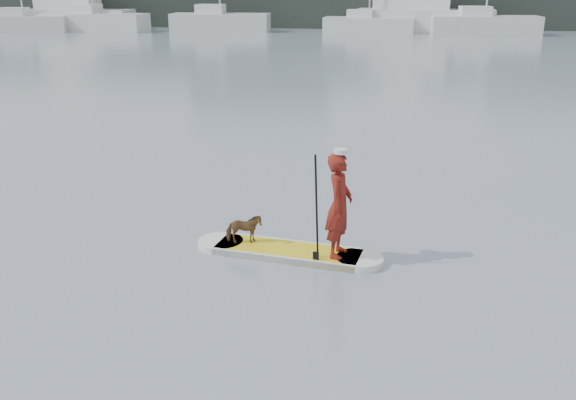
# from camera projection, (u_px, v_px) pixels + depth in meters

# --- Properties ---
(ground) EXTENTS (140.00, 140.00, 0.00)m
(ground) POSITION_uv_depth(u_px,v_px,m) (313.00, 215.00, 12.88)
(ground) COLOR slate
(ground) RESTS_ON ground
(paddleboard) EXTENTS (3.26, 1.24, 0.12)m
(paddleboard) POSITION_uv_depth(u_px,v_px,m) (288.00, 252.00, 11.02)
(paddleboard) COLOR yellow
(paddleboard) RESTS_ON ground
(paddler) EXTENTS (0.52, 0.70, 1.75)m
(paddler) POSITION_uv_depth(u_px,v_px,m) (339.00, 205.00, 10.47)
(paddler) COLOR maroon
(paddler) RESTS_ON paddleboard
(white_cap) EXTENTS (0.22, 0.22, 0.07)m
(white_cap) POSITION_uv_depth(u_px,v_px,m) (341.00, 151.00, 10.17)
(white_cap) COLOR silver
(white_cap) RESTS_ON paddler
(dog) EXTENTS (0.67, 0.42, 0.52)m
(dog) POSITION_uv_depth(u_px,v_px,m) (244.00, 229.00, 11.14)
(dog) COLOR #53371C
(dog) RESTS_ON paddleboard
(paddle) EXTENTS (0.10, 0.30, 2.00)m
(paddle) POSITION_uv_depth(u_px,v_px,m) (316.00, 221.00, 10.35)
(paddle) COLOR black
(paddle) RESTS_ON ground
(sailboat_a) EXTENTS (8.24, 3.34, 11.64)m
(sailboat_a) POSITION_uv_depth(u_px,v_px,m) (23.00, 22.00, 56.95)
(sailboat_a) COLOR silver
(sailboat_a) RESTS_ON ground
(sailboat_b) EXTENTS (9.79, 3.92, 14.16)m
(sailboat_b) POSITION_uv_depth(u_px,v_px,m) (94.00, 20.00, 57.28)
(sailboat_b) COLOR silver
(sailboat_b) RESTS_ON ground
(sailboat_c) EXTENTS (8.70, 3.05, 12.41)m
(sailboat_c) POSITION_uv_depth(u_px,v_px,m) (220.00, 21.00, 56.92)
(sailboat_c) COLOR silver
(sailboat_c) RESTS_ON ground
(sailboat_d) EXTENTS (7.96, 3.16, 11.44)m
(sailboat_d) POSITION_uv_depth(u_px,v_px,m) (368.00, 23.00, 55.67)
(sailboat_d) COLOR silver
(sailboat_d) RESTS_ON ground
(sailboat_e) EXTENTS (8.93, 3.19, 12.80)m
(sailboat_e) POSITION_uv_depth(u_px,v_px,m) (484.00, 24.00, 53.47)
(sailboat_e) COLOR silver
(sailboat_e) RESTS_ON ground
(motor_yacht_a) EXTENTS (12.22, 5.18, 7.10)m
(motor_yacht_a) POSITION_uv_depth(u_px,v_px,m) (419.00, 8.00, 56.11)
(motor_yacht_a) COLOR silver
(motor_yacht_a) RESTS_ON ground
(motor_yacht_b) EXTENTS (9.98, 3.73, 6.51)m
(motor_yacht_b) POSITION_uv_depth(u_px,v_px,m) (74.00, 9.00, 59.32)
(motor_yacht_b) COLOR silver
(motor_yacht_b) RESTS_ON ground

